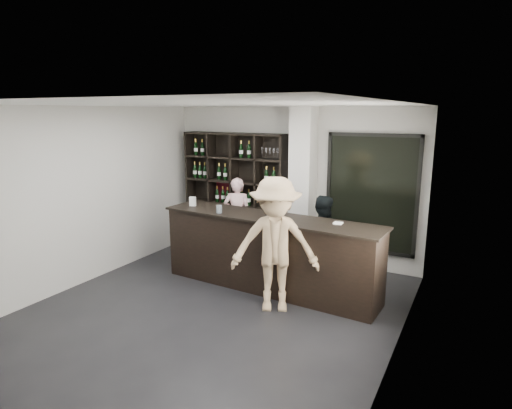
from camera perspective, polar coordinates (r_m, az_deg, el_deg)
The scene contains 12 objects.
floor at distance 6.37m, azimuth -5.78°, elevation -13.98°, with size 5.00×5.50×0.01m, color black.
wine_shelf at distance 8.65m, azimuth -2.85°, elevation 1.57°, with size 2.20×0.35×2.40m, color black, non-canonical shape.
structural_column at distance 7.86m, azimuth 6.21°, elevation 2.28°, with size 0.40×0.40×2.90m, color silver.
glass_panel at distance 7.73m, azimuth 15.10°, elevation 1.37°, with size 1.60×0.08×2.10m.
tasting_counter at distance 6.85m, azimuth 1.72°, elevation -6.46°, with size 3.65×0.75×1.20m.
taster_pink at distance 8.52m, azimuth -2.50°, elevation -1.52°, with size 0.56×0.37×1.55m, color #FFCACB.
taster_black at distance 7.26m, azimuth 8.64°, elevation -4.47°, with size 0.71×0.55×1.46m, color black.
customer at distance 6.06m, azimuth 2.57°, elevation -5.41°, with size 1.25×0.72×1.94m, color tan.
wine_glass at distance 6.55m, azimuth 1.42°, elevation -1.09°, with size 0.07×0.07×0.17m, color white, non-canonical shape.
spit_cup at distance 6.91m, azimuth -4.93°, elevation -0.63°, with size 0.09×0.09×0.13m, color silver.
napkin_stack at distance 6.36m, azimuth 10.88°, elevation -2.45°, with size 0.12×0.12×0.02m, color white.
card_stand at distance 7.48m, azimuth -8.44°, elevation 0.41°, with size 0.11×0.05×0.16m, color white.
Camera 1 is at (3.22, -4.72, 2.81)m, focal length 30.00 mm.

